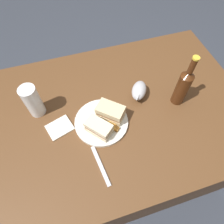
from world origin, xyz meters
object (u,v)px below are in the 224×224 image
plate (101,122)px  pint_glass (34,103)px  cider_bottle (183,86)px  sandwich_half_left (99,128)px  gravy_boat (139,91)px  fork (101,166)px  sandwich_half_right (110,112)px  napkin (60,128)px

plate → pint_glass: (-0.27, 0.15, 0.07)m
plate → cider_bottle: bearing=1.7°
pint_glass → sandwich_half_left: bearing=-38.2°
gravy_boat → fork: 0.40m
sandwich_half_right → fork: (-0.11, -0.21, -0.05)m
cider_bottle → napkin: 0.59m
pint_glass → napkin: size_ratio=1.53×
gravy_boat → cider_bottle: size_ratio=0.48×
plate → fork: plate is taller
gravy_boat → cider_bottle: bearing=-25.5°
plate → pint_glass: 0.32m
sandwich_half_left → fork: size_ratio=0.72×
napkin → fork: (0.13, -0.22, -0.00)m
fork → pint_glass: bearing=-155.5°
plate → sandwich_half_left: (-0.02, -0.05, 0.04)m
plate → sandwich_half_left: size_ratio=1.91×
pint_glass → cider_bottle: 0.68m
pint_glass → fork: (0.21, -0.35, -0.07)m
pint_glass → napkin: pint_glass is taller
plate → sandwich_half_right: bearing=16.9°
plate → sandwich_half_right: (0.05, 0.01, 0.04)m
plate → fork: (-0.06, -0.19, -0.00)m
plate → cider_bottle: cider_bottle is taller
plate → fork: bearing=-106.7°
plate → sandwich_half_right: size_ratio=1.77×
sandwich_half_left → napkin: size_ratio=1.17×
napkin → sandwich_half_right: bearing=-3.7°
plate → gravy_boat: (0.22, 0.09, 0.04)m
sandwich_half_right → napkin: sandwich_half_right is taller
gravy_boat → napkin: gravy_boat is taller
sandwich_half_right → fork: 0.24m
sandwich_half_left → napkin: 0.19m
sandwich_half_left → sandwich_half_right: (0.07, 0.06, 0.00)m
gravy_boat → napkin: size_ratio=1.23×
napkin → pint_glass: bearing=124.3°
napkin → fork: bearing=-59.7°
napkin → fork: 0.26m
gravy_boat → sandwich_half_left: bearing=-149.9°
plate → gravy_boat: gravy_boat is taller
sandwich_half_right → cider_bottle: cider_bottle is taller
cider_bottle → napkin: cider_bottle is taller
pint_glass → napkin: 0.16m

